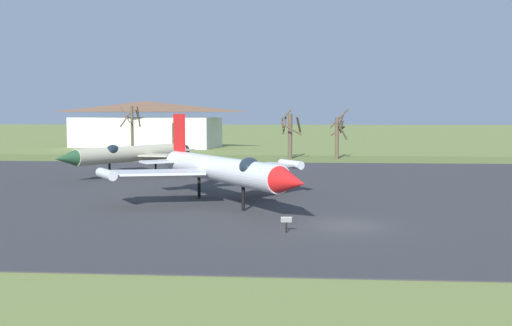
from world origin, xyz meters
TOP-DOWN VIEW (x-y plane):
  - ground_plane at (0.00, 0.00)m, footprint 600.00×600.00m
  - asphalt_apron at (0.00, 15.28)m, footprint 106.67×50.95m
  - grass_verge_strip at (0.00, 46.76)m, footprint 166.67×12.00m
  - jet_fighter_front_left at (-7.56, 6.64)m, footprint 14.09×16.00m
  - info_placard_front_left at (-3.17, -2.09)m, footprint 0.57×0.26m
  - jet_fighter_front_right at (-18.89, 23.92)m, footprint 11.39×14.41m
  - bare_tree_far_left at (-25.80, 48.67)m, footprint 2.80×3.25m
  - bare_tree_left_of_center at (-3.74, 46.76)m, footprint 2.86×2.87m
  - bare_tree_center at (2.64, 46.94)m, footprint 2.42×2.99m
  - visitor_building at (-30.32, 72.77)m, footprint 28.77×13.96m

SIDE VIEW (x-z plane):
  - ground_plane at x=0.00m, z-range 0.00..0.00m
  - asphalt_apron at x=0.00m, z-range 0.00..0.05m
  - grass_verge_strip at x=0.00m, z-range 0.00..0.06m
  - info_placard_front_left at x=-3.17m, z-range 0.12..0.99m
  - jet_fighter_front_right at x=-18.89m, z-range -0.31..4.79m
  - jet_fighter_front_left at x=-7.56m, z-range -0.60..5.48m
  - bare_tree_center at x=2.64m, z-range -0.05..6.68m
  - bare_tree_left_of_center at x=-3.74m, z-range 0.14..6.85m
  - visitor_building at x=-30.32m, z-range -0.14..8.23m
  - bare_tree_far_left at x=-25.80m, z-range 0.55..7.72m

